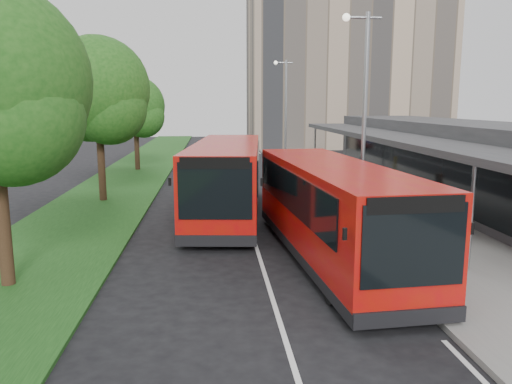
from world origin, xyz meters
The scene contains 17 objects.
ground centered at (0.00, 0.00, 0.00)m, with size 120.00×120.00×0.00m, color black.
pavement centered at (6.00, 20.00, 0.07)m, with size 5.00×80.00×0.15m, color slate.
grass_verge centered at (-7.00, 20.00, 0.05)m, with size 5.00×80.00×0.10m, color #164014.
lane_centre_line centered at (0.00, 15.00, 0.01)m, with size 0.12×70.00×0.01m, color silver.
kerb_dashes centered at (3.30, 19.00, 0.01)m, with size 0.12×56.00×0.01m.
office_block centered at (14.00, 42.00, 9.00)m, with size 22.00×12.00×18.00m, color tan.
station_building centered at (10.86, 8.00, 2.04)m, with size 7.70×26.00×4.00m.
tree_mid centered at (-7.01, 9.05, 5.27)m, with size 5.08×5.08×8.17m.
tree_far centered at (-7.01, 21.05, 4.45)m, with size 4.33×4.33×6.89m.
lamp_post_near centered at (4.12, 2.00, 4.72)m, with size 1.44×0.28×8.00m.
lamp_post_far centered at (4.12, 22.00, 4.72)m, with size 1.44×0.28×8.00m.
bus_main centered at (2.26, -1.35, 1.57)m, with size 3.56×10.98×3.06m.
bus_second centered at (-0.84, 5.26, 1.66)m, with size 3.98×11.61×3.23m.
litter_bin centered at (5.24, 11.26, 0.53)m, with size 0.43×0.43×0.77m, color #392117.
bollard centered at (5.11, 18.74, 0.64)m, with size 0.16×0.16×0.98m, color yellow.
car_near centered at (1.81, 38.31, 0.56)m, with size 1.32×3.27×1.11m, color maroon.
car_far centered at (-0.89, 45.20, 0.51)m, with size 1.09×3.12×1.03m, color navy.
Camera 1 is at (-1.47, -16.34, 4.89)m, focal length 35.00 mm.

